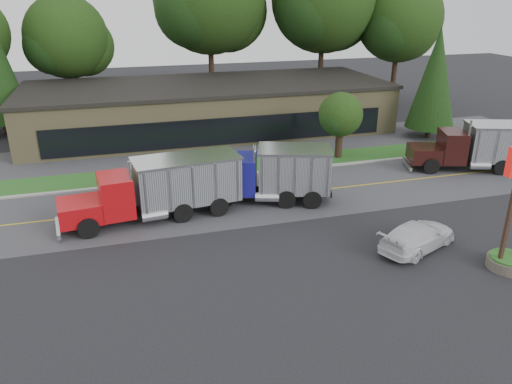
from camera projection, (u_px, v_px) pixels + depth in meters
ground at (277, 274)px, 22.85m from camera, size 140.00×140.00×0.00m
road at (231, 200)px, 30.85m from camera, size 60.00×8.00×0.02m
center_line at (231, 200)px, 30.85m from camera, size 60.00×0.12×0.01m
curb at (217, 177)px, 34.59m from camera, size 60.00×0.30×0.12m
grass_verge at (212, 169)px, 36.19m from camera, size 60.00×3.40×0.03m
far_parking at (199, 150)px, 40.64m from camera, size 60.00×7.00×0.02m
strip_mall at (208, 108)px, 45.75m from camera, size 32.00×12.00×4.00m
tree_far_b at (68, 41)px, 47.78m from camera, size 8.31×7.82×11.86m
tree_far_c at (211, 2)px, 50.21m from camera, size 11.99×11.28×17.10m
tree_far_d at (325, 5)px, 52.53m from camera, size 11.69×11.01×16.68m
tree_far_e at (400, 23)px, 53.49m from camera, size 9.67×9.10×13.80m
evergreen_right at (435, 78)px, 42.11m from camera, size 4.14×4.14×9.40m
tree_verge at (341, 117)px, 37.63m from camera, size 3.54×3.33×5.05m
dump_truck_red at (163, 187)px, 28.00m from camera, size 10.34×3.67×3.36m
dump_truck_blue at (277, 173)px, 30.17m from camera, size 7.72×4.69×3.36m
dump_truck_maroon at (488, 145)px, 35.47m from camera, size 9.87×5.45×3.36m
rally_car at (418, 236)px, 24.87m from camera, size 5.12×3.68×1.38m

